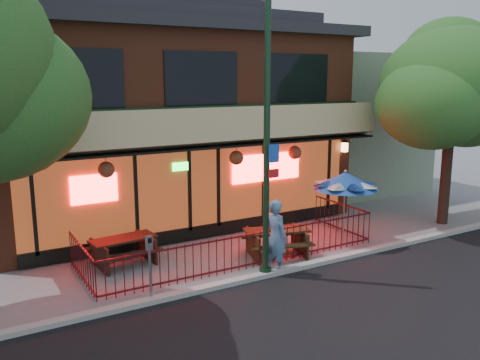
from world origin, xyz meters
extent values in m
plane|color=gray|center=(0.00, 0.00, 0.00)|extent=(80.00, 80.00, 0.00)
cube|color=#999993|center=(0.00, -0.50, 0.06)|extent=(80.00, 0.25, 0.12)
cube|color=brown|center=(0.00, 7.20, 3.25)|extent=(12.00, 8.00, 6.50)
cube|color=#59230F|center=(0.00, 3.18, 1.65)|extent=(11.00, 0.06, 2.60)
cube|color=#FF0C0C|center=(2.30, 3.10, 2.10)|extent=(2.60, 0.04, 0.90)
cube|color=#FF0C0C|center=(-3.40, 3.10, 2.00)|extent=(1.30, 0.04, 0.80)
cube|color=#C9B57F|center=(0.00, 2.70, 3.55)|extent=(12.20, 1.33, 1.26)
cube|color=black|center=(-3.60, 3.18, 5.00)|extent=(2.40, 0.06, 1.60)
cube|color=black|center=(0.00, 3.18, 5.00)|extent=(2.40, 0.06, 1.60)
cube|color=black|center=(3.60, 3.18, 5.00)|extent=(2.40, 0.06, 1.60)
cube|color=black|center=(0.00, 3.15, 0.25)|extent=(11.00, 0.12, 0.40)
cube|color=#FFC672|center=(5.60, 3.02, 2.55)|extent=(0.18, 0.18, 0.32)
cube|color=gray|center=(9.00, 7.70, 3.00)|extent=(6.00, 7.00, 6.00)
cube|color=#410D14|center=(0.00, 0.20, 0.95)|extent=(8.40, 0.04, 0.04)
cube|color=#410D14|center=(0.00, 0.20, 0.12)|extent=(8.40, 0.04, 0.04)
cube|color=#410D14|center=(-4.20, 1.50, 0.95)|extent=(0.04, 2.60, 0.04)
cube|color=#410D14|center=(4.20, 1.50, 0.95)|extent=(0.04, 2.60, 0.04)
cylinder|color=#410D14|center=(0.00, 0.20, 0.50)|extent=(0.02, 0.02, 1.00)
cylinder|color=black|center=(0.00, -0.40, 3.50)|extent=(0.16, 0.16, 7.00)
cylinder|color=black|center=(0.00, -0.40, 0.10)|extent=(0.32, 0.32, 0.20)
cube|color=#194CB2|center=(0.12, -0.55, 3.20)|extent=(0.30, 0.02, 0.45)
cube|color=red|center=(0.12, -0.55, 2.70)|extent=(0.30, 0.02, 0.22)
cylinder|color=black|center=(8.00, 0.50, 2.24)|extent=(0.36, 0.36, 4.48)
ellipsoid|color=#1B531D|center=(8.00, 0.50, 4.76)|extent=(4.80, 4.80, 3.94)
ellipsoid|color=#1B531D|center=(8.20, 0.90, 5.74)|extent=(3.12, 3.12, 2.56)
cube|color=#341A13|center=(-3.60, 2.16, 0.36)|extent=(0.19, 1.27, 0.72)
cube|color=#341A13|center=(-2.24, 2.30, 0.36)|extent=(0.19, 1.27, 0.72)
cube|color=#341A13|center=(-2.92, 2.23, 0.72)|extent=(1.82, 0.91, 0.06)
cube|color=#341A13|center=(-2.86, 1.69, 0.43)|extent=(1.77, 0.45, 0.05)
cube|color=#341A13|center=(-2.97, 2.76, 0.43)|extent=(1.77, 0.45, 0.05)
cube|color=#352512|center=(0.41, 0.89, 0.38)|extent=(0.41, 1.29, 0.75)
cube|color=#352512|center=(1.78, 0.51, 0.38)|extent=(0.41, 1.29, 0.75)
cube|color=#352512|center=(1.10, 0.70, 0.75)|extent=(1.96, 1.22, 0.06)
cube|color=#352512|center=(0.95, 0.16, 0.45)|extent=(1.83, 0.76, 0.05)
cube|color=#352512|center=(1.25, 1.24, 0.45)|extent=(1.83, 0.76, 0.05)
cylinder|color=gray|center=(3.60, 0.70, 1.04)|extent=(0.05, 0.05, 2.09)
cone|color=navy|center=(3.60, 0.70, 1.95)|extent=(2.00, 1.99, 0.52)
sphere|color=gray|center=(3.60, 0.70, 2.23)|extent=(0.09, 0.09, 0.09)
imported|color=teal|center=(0.35, -0.34, 0.98)|extent=(0.62, 0.80, 1.96)
cylinder|color=gray|center=(-3.12, -0.40, 0.63)|extent=(0.06, 0.06, 1.26)
cube|color=gray|center=(-3.12, -0.40, 1.40)|extent=(0.15, 0.13, 0.32)
cube|color=black|center=(-3.12, -0.46, 1.47)|extent=(0.09, 0.02, 0.11)
camera|label=1|loc=(-6.81, -10.79, 5.04)|focal=38.00mm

